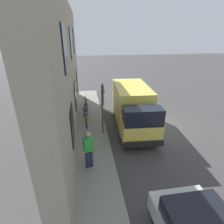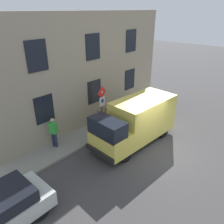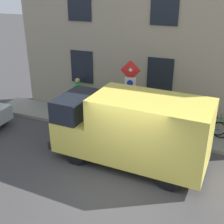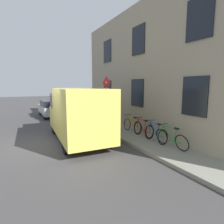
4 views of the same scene
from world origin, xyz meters
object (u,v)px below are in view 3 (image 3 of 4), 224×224
Objects in this scene: bicycle_orange at (162,119)px; pedestrian at (78,94)px; delivery_van at (133,129)px; sign_post_stacked at (130,87)px; bicycle_blue at (207,126)px; bicycle_red at (184,122)px.

pedestrian is at bearing 1.67° from bicycle_orange.
delivery_van is at bearing 83.07° from bicycle_orange.
pedestrian is (-0.03, 3.96, 0.56)m from bicycle_orange.
bicycle_orange is at bearing -50.74° from sign_post_stacked.
delivery_van is 3.17× the size of bicycle_blue.
sign_post_stacked is 1.69× the size of pedestrian.
bicycle_blue is (2.87, -2.26, -0.82)m from delivery_van.
bicycle_blue is at bearing -124.85° from delivery_van.
bicycle_red is (-0.00, 0.92, 0.00)m from bicycle_blue.
bicycle_red is at bearing -178.76° from bicycle_orange.
bicycle_blue is 1.00× the size of bicycle_orange.
delivery_van reaches higher than pedestrian.
delivery_van reaches higher than bicycle_orange.
sign_post_stacked is at bearing 26.06° from bicycle_blue.
delivery_van is 3.16× the size of pedestrian.
bicycle_orange is at bearing 4.40° from bicycle_red.
pedestrian is at bearing 8.85° from bicycle_blue.
bicycle_red is 0.92m from bicycle_orange.
bicycle_orange is 1.00× the size of pedestrian.
bicycle_red is (0.95, -2.08, -1.58)m from sign_post_stacked.
pedestrian is (0.92, 2.80, -1.03)m from sign_post_stacked.
bicycle_orange is (-0.00, 1.85, 0.00)m from bicycle_blue.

